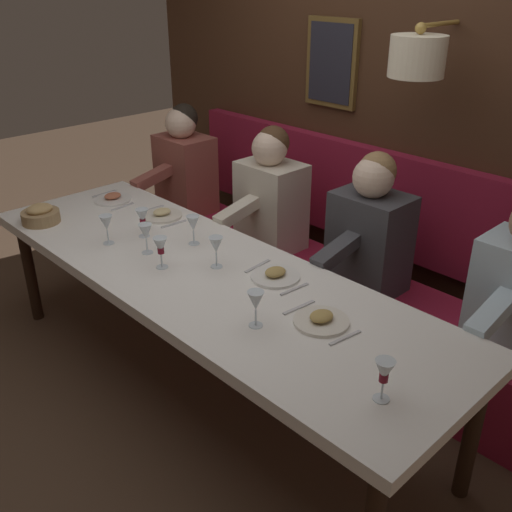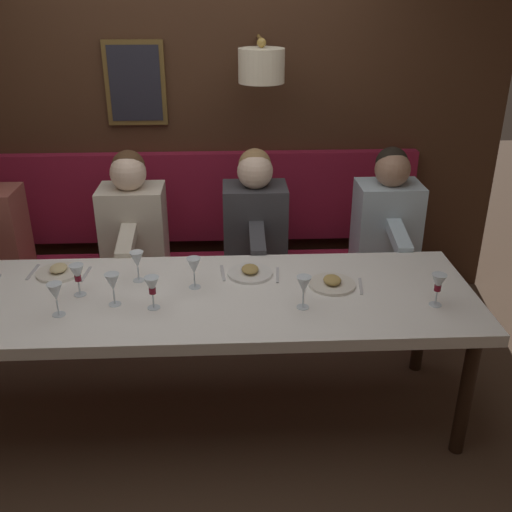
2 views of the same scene
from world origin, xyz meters
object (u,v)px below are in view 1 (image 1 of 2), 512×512
Objects in this scene: wine_glass_2 at (106,224)px; wine_glass_7 at (216,246)px; wine_glass_5 at (193,224)px; wine_glass_3 at (142,217)px; dining_table at (202,280)px; wine_glass_0 at (384,372)px; wine_glass_4 at (256,302)px; diner_far at (184,163)px; diner_middle at (270,193)px; diner_near at (370,228)px; bread_bowl at (40,215)px; wine_glass_1 at (161,247)px; wine_glass_6 at (146,233)px.

wine_glass_7 is (0.25, -0.62, 0.00)m from wine_glass_2.
wine_glass_7 is (-0.09, -0.29, 0.00)m from wine_glass_5.
wine_glass_3 is at bearing 95.34° from wine_glass_7.
dining_table is at bearing -92.21° from wine_glass_3.
wine_glass_0 is 0.64m from wine_glass_4.
wine_glass_3 is at bearing -139.03° from diner_far.
wine_glass_5 is at bearing 68.72° from wine_glass_4.
wine_glass_4 is at bearing -137.58° from diner_middle.
wine_glass_2 is (-1.05, 0.97, 0.04)m from diner_near.
wine_glass_2 is at bearing 90.73° from wine_glass_4.
diner_far reaches higher than wine_glass_4.
diner_near is 1.25m from wine_glass_3.
wine_glass_3 is (-0.86, 0.91, 0.04)m from diner_near.
diner_near is 4.82× the size of wine_glass_3.
wine_glass_4 reaches higher than bread_bowl.
wine_glass_0 is (-0.16, -1.20, 0.17)m from dining_table.
wine_glass_5 is (-0.72, -1.02, 0.04)m from diner_far.
wine_glass_3 is 0.57m from wine_glass_7.
diner_near is at bearing -23.13° from dining_table.
diner_middle reaches higher than bread_bowl.
diner_near is at bearing -41.62° from wine_glass_5.
wine_glass_0 is 1.50m from wine_glass_5.
diner_near is 1.66m from diner_far.
wine_glass_2 is at bearing -76.10° from bread_bowl.
wine_glass_2 is 0.67m from wine_glass_7.
wine_glass_7 is (0.07, -0.03, 0.18)m from dining_table.
wine_glass_7 is at bearing -106.74° from wine_glass_5.
diner_far reaches higher than bread_bowl.
wine_glass_3 and wine_glass_5 have the same top height.
wine_glass_3 is at bearing 133.40° from diner_near.
bread_bowl is at bearing 128.34° from diner_near.
wine_glass_5 is at bearing 20.57° from wine_glass_1.
wine_glass_0 and wine_glass_2 have the same top height.
diner_middle reaches higher than wine_glass_6.
wine_glass_3 reaches higher than dining_table.
wine_glass_0 is 1.54m from wine_glass_6.
wine_glass_0 and wine_glass_3 have the same top height.
wine_glass_0 is at bearing -123.35° from diner_middle.
wine_glass_2 is (-0.17, 0.59, 0.18)m from dining_table.
wine_glass_6 is (0.04, 0.19, 0.00)m from wine_glass_1.
bread_bowl is (-0.18, 0.97, -0.07)m from wine_glass_1.
wine_glass_6 is at bearing -177.22° from diner_middle.
diner_near is at bearing -36.69° from wine_glass_6.
wine_glass_7 is at bearing -23.69° from dining_table.
wine_glass_4 is at bearing -85.01° from bread_bowl.
dining_table is 1.22m from wine_glass_0.
dining_table is 0.56m from wine_glass_3.
dining_table is 0.97m from diner_middle.
wine_glass_5 is at bearing -62.46° from wine_glass_3.
diner_far is 4.82× the size of wine_glass_2.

